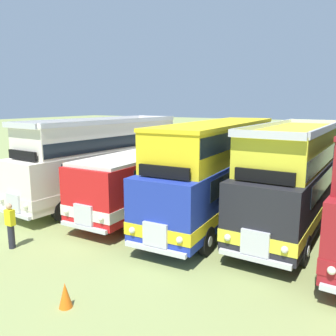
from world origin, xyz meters
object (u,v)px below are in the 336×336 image
object	(u,v)px
marshal_person	(10,225)
bus_fourth_in_row	(294,175)
cone_mid_row	(65,295)
bus_first_in_row	(104,157)
bus_third_in_row	(217,166)
bus_second_in_row	(153,175)

from	to	relation	value
marshal_person	bus_fourth_in_row	bearing A→B (deg)	41.37
marshal_person	cone_mid_row	bearing A→B (deg)	-20.02
bus_first_in_row	bus_third_in_row	distance (m)	6.73
bus_first_in_row	marshal_person	size ratio (longest dim) A/B	6.44
bus_second_in_row	marshal_person	bearing A→B (deg)	-104.38
bus_first_in_row	bus_second_in_row	world-z (taller)	bus_first_in_row
cone_mid_row	marshal_person	xyz separation A→B (m)	(-4.65, 1.70, 0.54)
cone_mid_row	bus_third_in_row	bearing A→B (deg)	86.90
bus_first_in_row	marshal_person	xyz separation A→B (m)	(1.59, -7.08, -1.47)
bus_first_in_row	bus_second_in_row	bearing A→B (deg)	-2.81
bus_first_in_row	bus_fourth_in_row	world-z (taller)	same
bus_second_in_row	bus_fourth_in_row	world-z (taller)	bus_fourth_in_row
bus_first_in_row	bus_second_in_row	distance (m)	3.42
bus_third_in_row	marshal_person	world-z (taller)	bus_third_in_row
bus_fourth_in_row	cone_mid_row	bearing A→B (deg)	-112.78
bus_first_in_row	marshal_person	world-z (taller)	bus_first_in_row
bus_fourth_in_row	cone_mid_row	xyz separation A→B (m)	(-3.86, -9.19, -2.01)
bus_third_in_row	bus_fourth_in_row	size ratio (longest dim) A/B	1.16
bus_third_in_row	bus_fourth_in_row	bearing A→B (deg)	4.34
bus_first_in_row	bus_fourth_in_row	xyz separation A→B (m)	(10.10, 0.41, -0.01)
bus_third_in_row	bus_first_in_row	bearing A→B (deg)	-178.66
cone_mid_row	bus_first_in_row	bearing A→B (deg)	125.40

